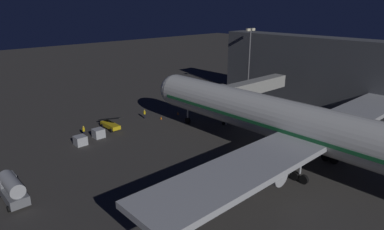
# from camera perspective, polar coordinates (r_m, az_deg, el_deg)

# --- Properties ---
(ground_plane) EXTENTS (320.00, 320.00, 0.00)m
(ground_plane) POSITION_cam_1_polar(r_m,az_deg,el_deg) (53.64, 11.68, -6.03)
(ground_plane) COLOR #383533
(airliner_at_gate) EXTENTS (55.99, 66.79, 18.39)m
(airliner_at_gate) POSITION_cam_1_polar(r_m,az_deg,el_deg) (47.19, 21.12, -2.63)
(airliner_at_gate) COLOR silver
(airliner_at_gate) RESTS_ON ground_plane
(jet_bridge) EXTENTS (20.14, 3.40, 7.53)m
(jet_bridge) POSITION_cam_1_polar(r_m,az_deg,el_deg) (66.85, 9.27, 4.43)
(jet_bridge) COLOR #9E9E99
(jet_bridge) RESTS_ON ground_plane
(apron_floodlight_mast) EXTENTS (2.90, 0.50, 16.34)m
(apron_floodlight_mast) POSITION_cam_1_polar(r_m,az_deg,el_deg) (84.14, 9.72, 9.75)
(apron_floodlight_mast) COLOR #59595E
(apron_floodlight_mast) RESTS_ON ground_plane
(belt_loader) EXTENTS (1.96, 8.03, 3.21)m
(belt_loader) POSITION_cam_1_polar(r_m,az_deg,el_deg) (63.12, -13.74, -1.58)
(belt_loader) COLOR yellow
(belt_loader) RESTS_ON ground_plane
(fuel_tanker) EXTENTS (2.46, 5.64, 3.15)m
(fuel_tanker) POSITION_cam_1_polar(r_m,az_deg,el_deg) (44.70, -28.36, -10.86)
(fuel_tanker) COLOR slate
(fuel_tanker) RESTS_ON ground_plane
(baggage_container_near_belt) EXTENTS (1.76, 1.82, 1.49)m
(baggage_container_near_belt) POSITION_cam_1_polar(r_m,az_deg,el_deg) (57.45, -18.48, -4.14)
(baggage_container_near_belt) COLOR #B7BABF
(baggage_container_near_belt) RESTS_ON ground_plane
(baggage_container_far_row) EXTENTS (1.75, 1.74, 1.54)m
(baggage_container_far_row) POSITION_cam_1_polar(r_m,az_deg,el_deg) (59.64, -15.64, -3.00)
(baggage_container_far_row) COLOR #B7BABF
(baggage_container_far_row) RESTS_ON ground_plane
(ground_crew_by_belt_loader) EXTENTS (0.40, 0.40, 1.86)m
(ground_crew_by_belt_loader) POSITION_cam_1_polar(r_m,az_deg,el_deg) (67.38, -8.08, 0.22)
(ground_crew_by_belt_loader) COLOR black
(ground_crew_by_belt_loader) RESTS_ON ground_plane
(ground_crew_marshaller_fwd) EXTENTS (0.40, 0.40, 1.90)m
(ground_crew_marshaller_fwd) POSITION_cam_1_polar(r_m,az_deg,el_deg) (60.82, -17.96, -2.53)
(ground_crew_marshaller_fwd) COLOR black
(ground_crew_marshaller_fwd) RESTS_ON ground_plane
(traffic_cone_nose_port) EXTENTS (0.36, 0.36, 0.55)m
(traffic_cone_nose_port) POSITION_cam_1_polar(r_m,az_deg,el_deg) (69.52, -2.41, 0.30)
(traffic_cone_nose_port) COLOR orange
(traffic_cone_nose_port) RESTS_ON ground_plane
(traffic_cone_nose_starboard) EXTENTS (0.36, 0.36, 0.55)m
(traffic_cone_nose_starboard) POSITION_cam_1_polar(r_m,az_deg,el_deg) (66.92, -5.29, -0.49)
(traffic_cone_nose_starboard) COLOR orange
(traffic_cone_nose_starboard) RESTS_ON ground_plane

